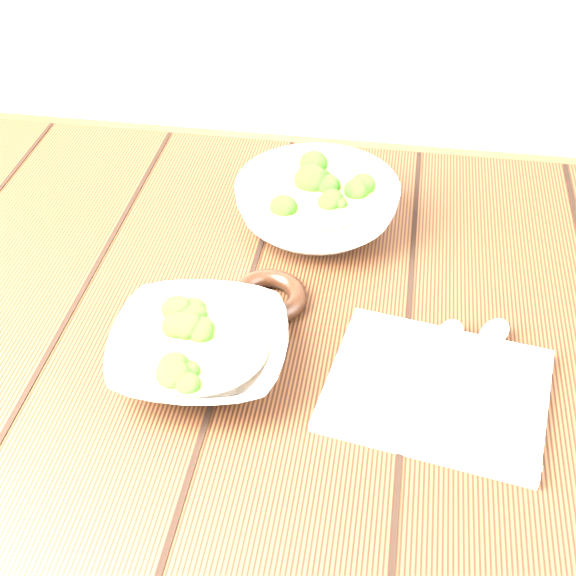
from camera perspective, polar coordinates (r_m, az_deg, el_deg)
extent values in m
cube|color=#321D0E|center=(0.98, -2.10, -2.26)|extent=(1.20, 0.80, 0.04)
cube|color=#321D0E|center=(1.63, -18.50, -1.97)|extent=(0.07, 0.07, 0.71)
imported|color=silver|center=(0.88, -6.29, -4.49)|extent=(0.21, 0.21, 0.05)
cylinder|color=olive|center=(0.87, -6.35, -3.85)|extent=(0.15, 0.15, 0.00)
ellipsoid|color=#30781A|center=(0.87, -5.11, -3.48)|extent=(0.03, 0.03, 0.02)
ellipsoid|color=#30781A|center=(0.89, -4.99, -2.46)|extent=(0.03, 0.03, 0.02)
ellipsoid|color=#30781A|center=(0.90, -6.54, -1.65)|extent=(0.03, 0.03, 0.02)
ellipsoid|color=#30781A|center=(0.88, -7.50, -2.97)|extent=(0.03, 0.03, 0.02)
ellipsoid|color=#30781A|center=(0.87, -8.74, -3.81)|extent=(0.03, 0.03, 0.02)
ellipsoid|color=#30781A|center=(0.84, -8.59, -5.40)|extent=(0.03, 0.03, 0.02)
ellipsoid|color=#30781A|center=(0.85, -6.27, -4.84)|extent=(0.03, 0.03, 0.02)
ellipsoid|color=#30781A|center=(0.85, -4.37, -4.72)|extent=(0.03, 0.03, 0.02)
imported|color=silver|center=(1.08, 2.07, 5.84)|extent=(0.25, 0.25, 0.07)
cylinder|color=olive|center=(1.06, 2.10, 6.91)|extent=(0.17, 0.17, 0.00)
ellipsoid|color=#30781A|center=(1.06, 3.28, 7.30)|extent=(0.04, 0.04, 0.03)
ellipsoid|color=#30781A|center=(1.09, 3.23, 8.03)|extent=(0.04, 0.04, 0.03)
ellipsoid|color=#30781A|center=(1.10, 1.66, 8.63)|extent=(0.04, 0.04, 0.03)
ellipsoid|color=#30781A|center=(1.07, 0.96, 7.67)|extent=(0.04, 0.04, 0.03)
ellipsoid|color=#30781A|center=(1.05, -0.08, 7.05)|extent=(0.04, 0.04, 0.03)
ellipsoid|color=#30781A|center=(1.02, 0.32, 5.88)|extent=(0.04, 0.04, 0.03)
ellipsoid|color=#30781A|center=(1.04, 2.40, 6.31)|extent=(0.04, 0.04, 0.03)
ellipsoid|color=#30781A|center=(1.04, 4.14, 6.40)|extent=(0.04, 0.04, 0.03)
torus|color=black|center=(0.96, -1.41, -0.63)|extent=(0.11, 0.11, 0.02)
cube|color=beige|center=(0.88, 10.54, -7.11)|extent=(0.26, 0.22, 0.01)
cylinder|color=#A29D8F|center=(0.86, 9.61, -6.81)|extent=(0.05, 0.14, 0.01)
ellipsoid|color=#A29D8F|center=(0.93, 11.40, -3.24)|extent=(0.05, 0.06, 0.01)
cylinder|color=#A29D8F|center=(0.88, 12.25, -6.35)|extent=(0.07, 0.13, 0.01)
ellipsoid|color=#A29D8F|center=(0.94, 14.45, -3.08)|extent=(0.05, 0.06, 0.01)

